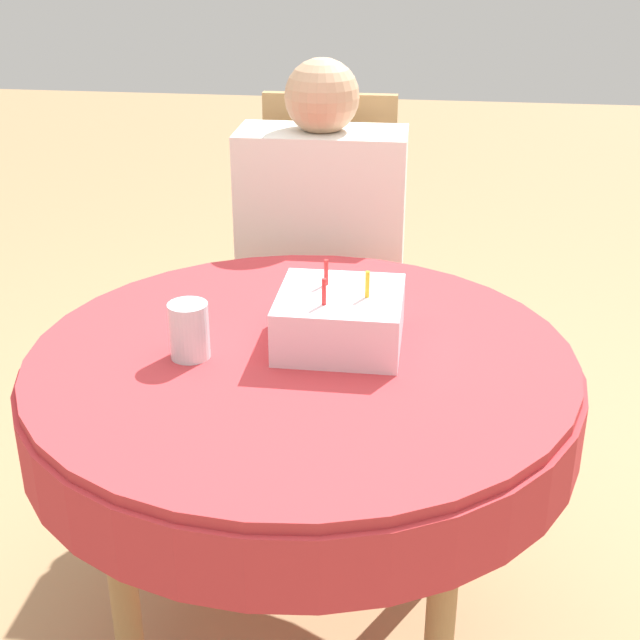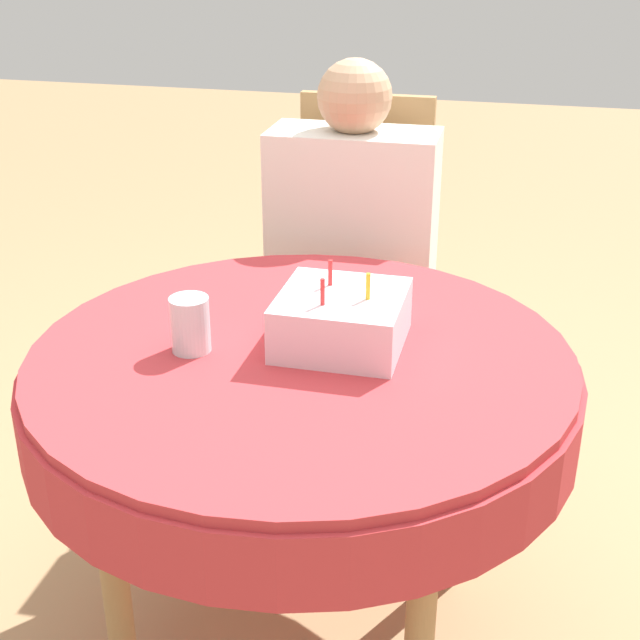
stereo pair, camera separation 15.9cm
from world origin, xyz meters
The scene contains 5 objects.
dining_table centered at (0.00, 0.00, 0.62)m, with size 1.01×1.01×0.70m.
chair centered at (-0.06, 0.80, 0.53)m, with size 0.40×0.40×1.00m.
person centered at (-0.06, 0.70, 0.67)m, with size 0.42×0.30×1.11m.
birthday_cake centered at (0.07, 0.04, 0.75)m, with size 0.22×0.22×0.15m.
drinking_glass centered at (-0.19, -0.04, 0.76)m, with size 0.07×0.07×0.10m.
Camera 2 is at (0.38, -1.39, 1.43)m, focal length 50.00 mm.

